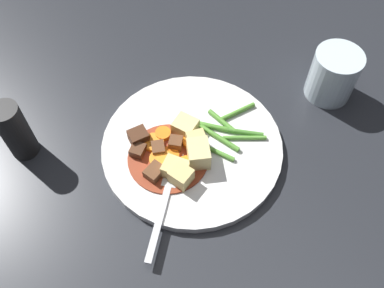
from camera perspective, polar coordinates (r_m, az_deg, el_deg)
The scene contains 29 objects.
ground_plane at distance 0.68m, azimuth 0.00°, elevation -0.68°, with size 3.00×3.00×0.00m, color #26282D.
dinner_plate at distance 0.67m, azimuth 0.00°, elevation -0.34°, with size 0.28×0.28×0.01m, color white.
stew_sauce at distance 0.65m, azimuth -3.32°, elevation -1.74°, with size 0.12×0.12×0.00m, color #93381E.
carrot_slice_0 at distance 0.67m, azimuth -3.91°, elevation 1.34°, with size 0.02×0.02×0.01m, color orange.
carrot_slice_1 at distance 0.64m, azimuth -0.78°, elevation -2.84°, with size 0.03×0.03×0.01m, color orange.
carrot_slice_2 at distance 0.66m, azimuth -0.41°, elevation 0.29°, with size 0.03×0.03×0.01m, color orange.
carrot_slice_3 at distance 0.65m, azimuth -3.24°, elevation -1.60°, with size 0.03×0.03×0.01m, color orange.
carrot_slice_4 at distance 0.64m, azimuth -4.37°, elevation -2.06°, with size 0.03×0.03×0.01m, color orange.
carrot_slice_5 at distance 0.66m, azimuth -5.20°, elevation 0.16°, with size 0.03×0.03×0.01m, color orange.
potato_chunk_0 at distance 0.67m, azimuth -0.91°, elevation 2.34°, with size 0.03×0.03×0.02m, color #EAD68C.
potato_chunk_1 at distance 0.62m, azimuth -1.48°, elevation -4.36°, with size 0.03×0.03×0.03m, color #E5CC7A.
potato_chunk_2 at distance 0.64m, azimuth 0.43°, elevation -0.22°, with size 0.03×0.03×0.03m, color #E5CC7A.
potato_chunk_3 at distance 0.63m, azimuth 0.88°, elevation -1.35°, with size 0.03×0.04×0.04m, color #EAD68C.
potato_chunk_4 at distance 0.62m, azimuth -2.21°, elevation -3.44°, with size 0.04×0.03×0.03m, color #E5CC7A.
meat_chunk_0 at distance 0.63m, azimuth -5.06°, elevation -3.82°, with size 0.03×0.02×0.02m, color brown.
meat_chunk_1 at distance 0.65m, azimuth -7.28°, elevation -0.88°, with size 0.02×0.02×0.02m, color #56331E.
meat_chunk_2 at distance 0.65m, azimuth -2.19°, elevation 0.07°, with size 0.02×0.02×0.02m, color brown.
meat_chunk_3 at distance 0.65m, azimuth -4.56°, elevation -0.69°, with size 0.02×0.02×0.02m, color brown.
meat_chunk_4 at distance 0.66m, azimuth -7.22°, elevation 0.95°, with size 0.03×0.02×0.02m, color #4C2B19.
green_bean_0 at distance 0.70m, azimuth 6.03°, elevation 4.27°, with size 0.01×0.01×0.07m, color #599E38.
green_bean_1 at distance 0.68m, azimuth 2.15°, elevation 2.50°, with size 0.01×0.01×0.06m, color #599E38.
green_bean_2 at distance 0.65m, azimuth 2.67°, elevation -0.73°, with size 0.01×0.01×0.08m, color #599E38.
green_bean_3 at distance 0.67m, azimuth 7.09°, elevation 0.84°, with size 0.01×0.01×0.07m, color #66AD42.
green_bean_4 at distance 0.68m, azimuth 7.19°, elevation 1.54°, with size 0.01×0.01×0.06m, color #4C8E33.
green_bean_5 at distance 0.69m, azimuth 4.04°, elevation 3.10°, with size 0.01×0.01×0.06m, color #599E38.
green_bean_6 at distance 0.67m, azimuth 3.72°, elevation 0.82°, with size 0.01×0.01×0.07m, color #599E38.
fork at distance 0.61m, azimuth -3.71°, elevation -7.56°, with size 0.14×0.13×0.00m.
water_glass at distance 0.75m, azimuth 18.49°, elevation 8.83°, with size 0.08×0.08×0.09m, color silver.
pepper_mill at distance 0.68m, azimuth -22.72°, elevation 1.63°, with size 0.04×0.04×0.10m, color black.
Camera 1 is at (0.21, 0.30, 0.57)m, focal length 39.60 mm.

